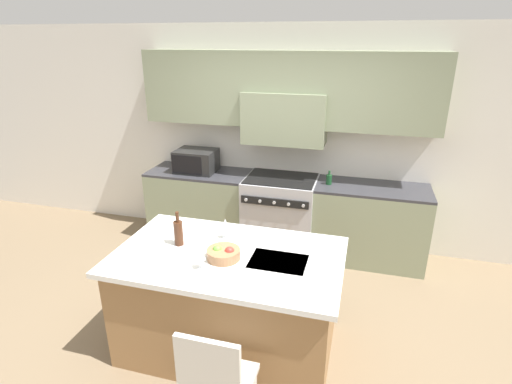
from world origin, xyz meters
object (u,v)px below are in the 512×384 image
object	(u,v)px
microwave	(196,161)
wine_glass_near	(201,254)
wine_bottle	(178,232)
fruit_bowl	(223,254)
range_stove	(280,214)
oil_bottle_on_counter	(329,179)
island_chair	(216,382)
wine_glass_far	(225,225)

from	to	relation	value
microwave	wine_glass_near	xyz separation A→B (m)	(0.95, -2.10, -0.04)
wine_bottle	fruit_bowl	world-z (taller)	wine_bottle
range_stove	oil_bottle_on_counter	size ratio (longest dim) A/B	5.77
range_stove	oil_bottle_on_counter	distance (m)	0.77
range_stove	oil_bottle_on_counter	bearing A→B (deg)	-1.58
island_chair	wine_bottle	bearing A→B (deg)	125.44
wine_bottle	oil_bottle_on_counter	size ratio (longest dim) A/B	1.81
wine_bottle	fruit_bowl	bearing A→B (deg)	-14.73
island_chair	fruit_bowl	bearing A→B (deg)	105.79
wine_bottle	oil_bottle_on_counter	xyz separation A→B (m)	(1.06, 1.76, -0.03)
wine_bottle	oil_bottle_on_counter	distance (m)	2.06
fruit_bowl	oil_bottle_on_counter	world-z (taller)	oil_bottle_on_counter
range_stove	island_chair	bearing A→B (deg)	-86.14
range_stove	wine_glass_near	world-z (taller)	wine_glass_near
microwave	wine_glass_far	size ratio (longest dim) A/B	2.74
microwave	island_chair	xyz separation A→B (m)	(1.29, -2.74, -0.54)
island_chair	fruit_bowl	distance (m)	0.95
wine_glass_near	oil_bottle_on_counter	world-z (taller)	oil_bottle_on_counter
oil_bottle_on_counter	island_chair	bearing A→B (deg)	-98.19
island_chair	wine_glass_near	bearing A→B (deg)	118.22
island_chair	wine_glass_near	size ratio (longest dim) A/B	5.21
range_stove	oil_bottle_on_counter	xyz separation A→B (m)	(0.57, -0.02, 0.52)
range_stove	wine_glass_far	xyz separation A→B (m)	(-0.15, -1.57, 0.56)
fruit_bowl	oil_bottle_on_counter	bearing A→B (deg)	71.66
wine_glass_near	fruit_bowl	size ratio (longest dim) A/B	0.69
wine_glass_far	fruit_bowl	bearing A→B (deg)	-72.96
fruit_bowl	wine_bottle	bearing A→B (deg)	165.27
wine_glass_near	oil_bottle_on_counter	bearing A→B (deg)	70.42
wine_glass_far	wine_bottle	bearing A→B (deg)	-147.21
microwave	fruit_bowl	bearing A→B (deg)	-61.11
microwave	wine_glass_far	distance (m)	1.85
island_chair	fruit_bowl	world-z (taller)	fruit_bowl
wine_glass_near	oil_bottle_on_counter	distance (m)	2.19
range_stove	island_chair	xyz separation A→B (m)	(0.18, -2.72, 0.06)
range_stove	microwave	bearing A→B (deg)	179.04
oil_bottle_on_counter	range_stove	bearing A→B (deg)	178.42
wine_glass_near	wine_bottle	bearing A→B (deg)	137.41
island_chair	wine_glass_far	size ratio (longest dim) A/B	5.21
wine_bottle	wine_glass_near	bearing A→B (deg)	-42.59
fruit_bowl	oil_bottle_on_counter	xyz separation A→B (m)	(0.62, 1.88, 0.04)
island_chair	wine_glass_near	world-z (taller)	wine_glass_near
island_chair	wine_glass_far	xyz separation A→B (m)	(-0.33, 1.16, 0.50)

